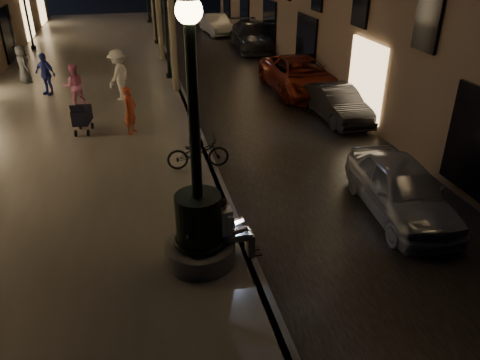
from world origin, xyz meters
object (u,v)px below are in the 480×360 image
object	(u,v)px
pedestrian_white	(118,75)
bicycle	(198,153)
car_fifth	(216,24)
car_second	(337,103)
lamp_curb_a	(189,46)
pedestrian_dark	(23,64)
stroller	(82,116)
fountain_lamppost	(199,218)
lamp_curb_b	(165,9)
car_third	(300,76)
car_front	(401,189)
car_rear	(252,36)
pedestrian_red	(130,110)
pedestrian_blue	(45,74)
seated_man_laptop	(230,226)
pedestrian_pink	(74,86)

from	to	relation	value
pedestrian_white	bicycle	world-z (taller)	pedestrian_white
car_fifth	car_second	bearing A→B (deg)	-92.11
lamp_curb_a	pedestrian_dark	size ratio (longest dim) A/B	2.92
lamp_curb_a	stroller	distance (m)	4.54
fountain_lamppost	pedestrian_white	distance (m)	11.30
lamp_curb_a	car_second	xyz separation A→B (m)	(5.50, 1.55, -2.62)
lamp_curb_b	car_third	world-z (taller)	lamp_curb_b
fountain_lamppost	lamp_curb_a	bearing A→B (deg)	83.35
car_front	car_rear	bearing A→B (deg)	91.33
car_third	car_fifth	world-z (taller)	car_third
stroller	car_fifth	size ratio (longest dim) A/B	0.30
car_third	bicycle	distance (m)	8.69
car_rear	pedestrian_white	distance (m)	11.69
pedestrian_white	pedestrian_dark	world-z (taller)	pedestrian_white
car_fifth	fountain_lamppost	bearing A→B (deg)	-107.21
stroller	car_third	bearing A→B (deg)	29.63
lamp_curb_a	pedestrian_red	bearing A→B (deg)	143.66
stroller	bicycle	bearing A→B (deg)	-37.39
car_third	pedestrian_dark	xyz separation A→B (m)	(-11.64, 3.53, 0.29)
lamp_curb_b	pedestrian_red	size ratio (longest dim) A/B	3.06
lamp_curb_b	car_rear	bearing A→B (deg)	47.45
car_fifth	pedestrian_red	world-z (taller)	pedestrian_red
car_front	pedestrian_blue	distance (m)	14.89
seated_man_laptop	pedestrian_blue	xyz separation A→B (m)	(-5.03, 12.55, 0.13)
lamp_curb_b	pedestrian_pink	xyz separation A→B (m)	(-3.84, -3.38, -2.21)
car_fifth	pedestrian_white	world-z (taller)	pedestrian_white
car_fifth	bicycle	size ratio (longest dim) A/B	2.30
pedestrian_dark	fountain_lamppost	bearing A→B (deg)	176.16
lamp_curb_a	seated_man_laptop	bearing A→B (deg)	-90.83
car_fifth	pedestrian_white	size ratio (longest dim) A/B	2.03
car_fifth	bicycle	world-z (taller)	car_fifth
car_second	bicycle	world-z (taller)	car_second
lamp_curb_a	pedestrian_blue	xyz separation A→B (m)	(-5.12, 6.55, -2.19)
lamp_curb_a	pedestrian_pink	world-z (taller)	lamp_curb_a
stroller	pedestrian_white	bearing A→B (deg)	79.57
car_second	pedestrian_white	size ratio (longest dim) A/B	1.89
lamp_curb_b	pedestrian_blue	xyz separation A→B (m)	(-5.12, -1.45, -2.19)
lamp_curb_b	car_second	bearing A→B (deg)	-49.53
bicycle	pedestrian_blue	bearing A→B (deg)	33.03
seated_man_laptop	car_fifth	distance (m)	25.61
car_front	pedestrian_red	distance (m)	8.85
car_rear	pedestrian_blue	size ratio (longest dim) A/B	3.09
car_third	pedestrian_blue	distance (m)	10.56
pedestrian_pink	pedestrian_white	xyz separation A→B (m)	(1.64, 0.58, 0.16)
seated_man_laptop	pedestrian_red	xyz separation A→B (m)	(-1.77, 7.37, 0.06)
car_rear	pedestrian_red	distance (m)	14.61
stroller	car_third	xyz separation A→B (m)	(8.75, 3.31, -0.07)
car_third	stroller	bearing A→B (deg)	-160.17
stroller	car_rear	bearing A→B (deg)	62.88
car_fifth	pedestrian_white	distance (m)	15.47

